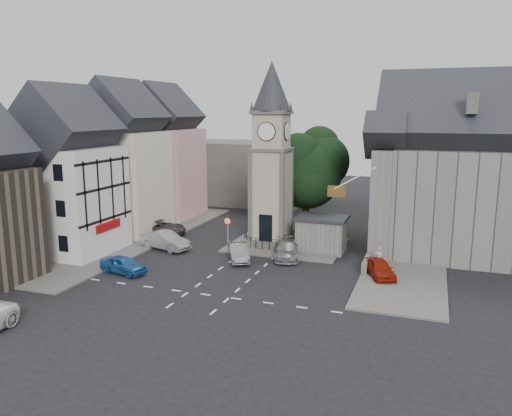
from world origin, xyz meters
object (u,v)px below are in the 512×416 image
at_px(clock_tower, 271,156).
at_px(pedestrian, 379,259).
at_px(stone_shelter, 322,234).
at_px(car_west_blue, 123,265).
at_px(car_east_red, 380,268).

bearing_deg(clock_tower, pedestrian, -23.14).
height_order(clock_tower, stone_shelter, clock_tower).
height_order(clock_tower, car_west_blue, clock_tower).
height_order(car_east_red, pedestrian, pedestrian).
distance_m(stone_shelter, pedestrian, 6.54).
xyz_separation_m(car_west_blue, car_east_red, (18.29, 5.51, 0.03)).
height_order(stone_shelter, car_east_red, stone_shelter).
distance_m(clock_tower, car_east_red, 14.06).
bearing_deg(clock_tower, stone_shelter, -5.84).
distance_m(clock_tower, stone_shelter, 8.15).
bearing_deg(pedestrian, clock_tower, -33.14).
bearing_deg(stone_shelter, pedestrian, -35.87).
distance_m(car_east_red, pedestrian, 1.71).
height_order(car_west_blue, car_east_red, car_east_red).
relative_size(clock_tower, pedestrian, 8.78).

